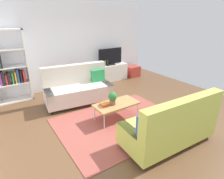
# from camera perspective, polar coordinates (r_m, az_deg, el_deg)

# --- Properties ---
(ground_plane) EXTENTS (7.68, 7.68, 0.00)m
(ground_plane) POSITION_cam_1_polar(r_m,az_deg,el_deg) (4.84, -0.02, -8.46)
(ground_plane) COLOR brown
(wall_far) EXTENTS (6.40, 0.12, 2.90)m
(wall_far) POSITION_cam_1_polar(r_m,az_deg,el_deg) (6.77, -13.67, 12.79)
(wall_far) COLOR silver
(wall_far) RESTS_ON ground_plane
(area_rug) EXTENTS (2.90, 2.20, 0.01)m
(area_rug) POSITION_cam_1_polar(r_m,az_deg,el_deg) (4.63, 2.28, -9.93)
(area_rug) COLOR #9E4C42
(area_rug) RESTS_ON ground_plane
(couch_beige) EXTENTS (1.99, 1.07, 1.10)m
(couch_beige) POSITION_cam_1_polar(r_m,az_deg,el_deg) (5.56, -10.26, 0.38)
(couch_beige) COLOR beige
(couch_beige) RESTS_ON ground_plane
(couch_green) EXTENTS (1.94, 0.95, 1.10)m
(couch_green) POSITION_cam_1_polar(r_m,az_deg,el_deg) (3.86, 17.37, -10.43)
(couch_green) COLOR #C1CC51
(couch_green) RESTS_ON ground_plane
(coffee_table) EXTENTS (1.10, 0.56, 0.42)m
(coffee_table) POSITION_cam_1_polar(r_m,az_deg,el_deg) (4.61, 1.39, -4.57)
(coffee_table) COLOR #B7844C
(coffee_table) RESTS_ON ground_plane
(tv_console) EXTENTS (1.40, 0.44, 0.64)m
(tv_console) POSITION_cam_1_polar(r_m,az_deg,el_deg) (7.40, -0.59, 5.16)
(tv_console) COLOR silver
(tv_console) RESTS_ON ground_plane
(tv) EXTENTS (1.00, 0.20, 0.64)m
(tv) POSITION_cam_1_polar(r_m,az_deg,el_deg) (7.23, -0.52, 9.93)
(tv) COLOR black
(tv) RESTS_ON tv_console
(bookshelf) EXTENTS (1.10, 0.36, 2.10)m
(bookshelf) POSITION_cam_1_polar(r_m,az_deg,el_deg) (6.14, -29.74, 5.27)
(bookshelf) COLOR white
(bookshelf) RESTS_ON ground_plane
(storage_trunk) EXTENTS (0.52, 0.40, 0.44)m
(storage_trunk) POSITION_cam_1_polar(r_m,az_deg,el_deg) (7.99, 6.46, 5.53)
(storage_trunk) COLOR #B2382D
(storage_trunk) RESTS_ON ground_plane
(potted_plant) EXTENTS (0.21, 0.21, 0.32)m
(potted_plant) POSITION_cam_1_polar(r_m,az_deg,el_deg) (4.46, 0.18, -2.51)
(potted_plant) COLOR brown
(potted_plant) RESTS_ON coffee_table
(table_book_0) EXTENTS (0.24, 0.19, 0.03)m
(table_book_0) POSITION_cam_1_polar(r_m,az_deg,el_deg) (4.52, -2.03, -4.53)
(table_book_0) COLOR red
(table_book_0) RESTS_ON coffee_table
(table_book_1) EXTENTS (0.25, 0.20, 0.03)m
(table_book_1) POSITION_cam_1_polar(r_m,az_deg,el_deg) (4.51, -2.04, -4.19)
(table_book_1) COLOR orange
(table_book_1) RESTS_ON table_book_0
(vase_0) EXTENTS (0.10, 0.10, 0.19)m
(vase_0) POSITION_cam_1_polar(r_m,az_deg,el_deg) (7.05, -4.81, 7.72)
(vase_0) COLOR #4C72B2
(vase_0) RESTS_ON tv_console
(vase_1) EXTENTS (0.11, 0.11, 0.19)m
(vase_1) POSITION_cam_1_polar(r_m,az_deg,el_deg) (7.12, -3.69, 7.91)
(vase_1) COLOR #4C72B2
(vase_1) RESTS_ON tv_console
(bottle_0) EXTENTS (0.06, 0.06, 0.21)m
(bottle_0) POSITION_cam_1_polar(r_m,az_deg,el_deg) (7.13, -2.14, 8.04)
(bottle_0) COLOR #3F8C4C
(bottle_0) RESTS_ON tv_console
(bottle_1) EXTENTS (0.05, 0.05, 0.23)m
(bottle_1) POSITION_cam_1_polar(r_m,az_deg,el_deg) (7.18, -1.42, 8.22)
(bottle_1) COLOR #262626
(bottle_1) RESTS_ON tv_console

